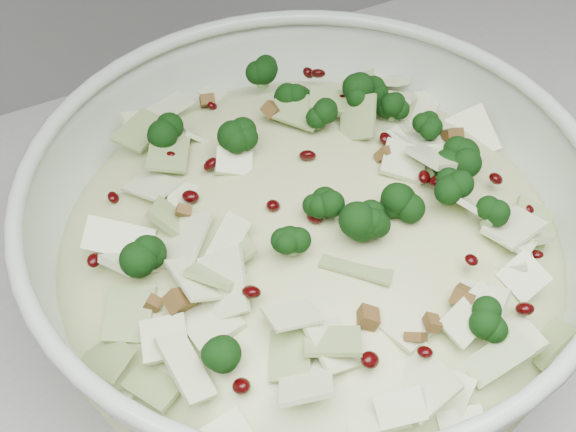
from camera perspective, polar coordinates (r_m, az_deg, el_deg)
The scene contains 2 objects.
mixing_bowl at distance 0.60m, azimuth 1.59°, elevation -2.69°, with size 0.54×0.54×0.16m.
salad at distance 0.58m, azimuth 1.64°, elevation -1.01°, with size 0.47×0.47×0.16m.
Camera 1 is at (-0.85, 1.27, 1.45)m, focal length 50.00 mm.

